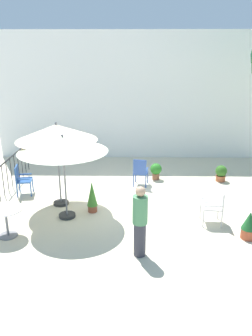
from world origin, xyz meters
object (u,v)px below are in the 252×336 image
(potted_plant_2, at_px, (92,196))
(standing_person, at_px, (140,221))
(patio_umbrella_0, at_px, (56,133))
(patio_umbrella_1, at_px, (63,145))
(patio_chair_1, at_px, (21,178))
(patio_chair_0, at_px, (215,204))
(potted_plant_3, at_px, (249,225))
(potted_plant_0, at_px, (156,170))
(cafe_table_0, at_px, (6,217))
(patio_chair_2, at_px, (140,171))
(potted_plant_1, at_px, (221,173))

(potted_plant_2, height_order, standing_person, standing_person)
(patio_umbrella_0, distance_m, standing_person, 3.62)
(patio_umbrella_1, distance_m, patio_chair_1, 2.67)
(patio_chair_0, distance_m, potted_plant_3, 1.00)
(patio_chair_0, xyz_separation_m, potted_plant_0, (-1.27, 3.17, -0.19))
(cafe_table_0, bearing_deg, patio_umbrella_1, 39.58)
(potted_plant_3, xyz_separation_m, standing_person, (-2.58, -0.73, 0.47))
(patio_chair_0, height_order, patio_chair_1, patio_chair_1)
(patio_umbrella_1, distance_m, potted_plant_3, 4.87)
(patio_umbrella_1, distance_m, cafe_table_0, 2.18)
(patio_chair_0, bearing_deg, cafe_table_0, -171.78)
(patio_chair_1, height_order, standing_person, standing_person)
(patio_umbrella_1, relative_size, potted_plant_0, 3.95)
(potted_plant_0, bearing_deg, standing_person, -98.28)
(cafe_table_0, height_order, potted_plant_2, potted_plant_2)
(patio_umbrella_0, height_order, cafe_table_0, patio_umbrella_0)
(patio_chair_2, height_order, standing_person, standing_person)
(patio_chair_0, distance_m, potted_plant_0, 3.42)
(patio_umbrella_1, height_order, potted_plant_2, patio_umbrella_1)
(patio_umbrella_1, distance_m, patio_chair_2, 3.36)
(patio_chair_1, bearing_deg, potted_plant_0, 18.01)
(patio_umbrella_0, distance_m, cafe_table_0, 2.59)
(patio_chair_2, bearing_deg, potted_plant_1, 10.04)
(patio_chair_1, relative_size, standing_person, 0.58)
(patio_umbrella_1, height_order, patio_chair_0, patio_umbrella_1)
(patio_umbrella_0, relative_size, patio_chair_2, 2.58)
(patio_umbrella_0, relative_size, potted_plant_2, 2.73)
(standing_person, bearing_deg, cafe_table_0, 166.51)
(potted_plant_0, relative_size, potted_plant_1, 1.03)
(patio_chair_0, height_order, patio_chair_2, patio_chair_2)
(potted_plant_3, bearing_deg, patio_umbrella_0, 159.09)
(patio_chair_1, distance_m, potted_plant_3, 6.63)
(patio_umbrella_0, bearing_deg, cafe_table_0, -116.75)
(patio_chair_1, height_order, potted_plant_3, patio_chair_1)
(patio_chair_1, bearing_deg, potted_plant_1, 10.96)
(patio_chair_2, bearing_deg, patio_umbrella_0, -147.68)
(patio_chair_2, height_order, potted_plant_3, patio_chair_2)
(patio_chair_2, distance_m, potted_plant_3, 4.12)
(cafe_table_0, bearing_deg, standing_person, -13.49)
(patio_umbrella_0, relative_size, patio_umbrella_1, 1.06)
(patio_chair_2, bearing_deg, cafe_table_0, -134.63)
(standing_person, bearing_deg, potted_plant_2, 120.70)
(potted_plant_1, bearing_deg, patio_chair_0, -107.15)
(patio_chair_1, relative_size, potted_plant_3, 1.35)
(patio_umbrella_0, height_order, patio_umbrella_1, patio_umbrella_0)
(patio_chair_1, height_order, potted_plant_2, patio_chair_1)
(patio_umbrella_0, xyz_separation_m, potted_plant_0, (2.89, 2.09, -1.78))
(potted_plant_1, bearing_deg, potted_plant_3, -94.61)
(cafe_table_0, relative_size, potted_plant_0, 1.40)
(patio_chair_1, distance_m, potted_plant_2, 2.58)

